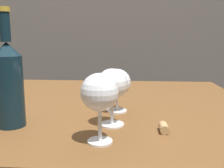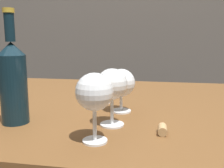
# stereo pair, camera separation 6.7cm
# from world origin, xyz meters

# --- Properties ---
(dining_table) EXTENTS (1.16, 0.96, 0.71)m
(dining_table) POSITION_xyz_m (0.00, 0.00, 0.62)
(dining_table) COLOR brown
(dining_table) RESTS_ON ground_plane
(wine_glass_chardonnay) EXTENTS (0.08, 0.08, 0.16)m
(wine_glass_chardonnay) POSITION_xyz_m (0.09, -0.36, 0.83)
(wine_glass_chardonnay) COLOR white
(wine_glass_chardonnay) RESTS_ON dining_table
(wine_glass_pinot) EXTENTS (0.08, 0.08, 0.15)m
(wine_glass_pinot) POSITION_xyz_m (0.10, -0.24, 0.82)
(wine_glass_pinot) COLOR white
(wine_glass_pinot) RESTS_ON dining_table
(wine_glass_amber) EXTENTS (0.09, 0.09, 0.14)m
(wine_glass_amber) POSITION_xyz_m (0.11, -0.11, 0.80)
(wine_glass_amber) COLOR white
(wine_glass_amber) RESTS_ON dining_table
(wine_bottle) EXTENTS (0.07, 0.07, 0.31)m
(wine_bottle) POSITION_xyz_m (-0.16, -0.26, 0.83)
(wine_bottle) COLOR #0F232D
(wine_bottle) RESTS_ON dining_table
(cork) EXTENTS (0.02, 0.04, 0.02)m
(cork) POSITION_xyz_m (0.24, -0.28, 0.72)
(cork) COLOR tan
(cork) RESTS_ON dining_table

